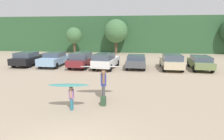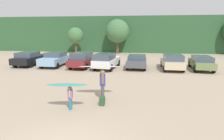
{
  "view_description": "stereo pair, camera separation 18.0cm",
  "coord_description": "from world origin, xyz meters",
  "px_view_note": "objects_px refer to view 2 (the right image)",
  "views": [
    {
      "loc": [
        2.2,
        -5.37,
        3.75
      ],
      "look_at": [
        0.37,
        8.75,
        0.91
      ],
      "focal_mm": 31.51,
      "sensor_mm": 36.0,
      "label": 1
    },
    {
      "loc": [
        2.38,
        -5.34,
        3.75
      ],
      "look_at": [
        0.37,
        8.75,
        0.91
      ],
      "focal_mm": 31.51,
      "sensor_mm": 36.0,
      "label": 2
    }
  ],
  "objects_px": {
    "parked_car_black": "(30,58)",
    "parked_car_olive_green": "(201,62)",
    "parked_car_sky_blue": "(55,59)",
    "surfboard_white": "(100,67)",
    "backpack_dropped": "(102,101)",
    "parked_car_champagne": "(172,62)",
    "person_adult": "(103,83)",
    "parked_car_white": "(106,60)",
    "parked_car_dark_gray": "(137,61)",
    "person_child": "(70,96)",
    "parked_car_maroon": "(83,60)",
    "surfboard_teal": "(67,85)"
  },
  "relations": [
    {
      "from": "parked_car_black",
      "to": "parked_car_olive_green",
      "type": "bearing_deg",
      "value": -90.23
    },
    {
      "from": "parked_car_sky_blue",
      "to": "surfboard_white",
      "type": "bearing_deg",
      "value": -143.15
    },
    {
      "from": "surfboard_white",
      "to": "backpack_dropped",
      "type": "height_order",
      "value": "surfboard_white"
    },
    {
      "from": "parked_car_champagne",
      "to": "parked_car_black",
      "type": "bearing_deg",
      "value": 89.46
    },
    {
      "from": "parked_car_olive_green",
      "to": "person_adult",
      "type": "height_order",
      "value": "person_adult"
    },
    {
      "from": "parked_car_sky_blue",
      "to": "parked_car_white",
      "type": "xyz_separation_m",
      "value": [
        5.74,
        -0.81,
        0.07
      ]
    },
    {
      "from": "parked_car_dark_gray",
      "to": "person_child",
      "type": "xyz_separation_m",
      "value": [
        -2.98,
        -11.38,
        -0.06
      ]
    },
    {
      "from": "parked_car_black",
      "to": "parked_car_sky_blue",
      "type": "relative_size",
      "value": 1.04
    },
    {
      "from": "parked_car_black",
      "to": "parked_car_dark_gray",
      "type": "distance_m",
      "value": 11.78
    },
    {
      "from": "parked_car_sky_blue",
      "to": "surfboard_white",
      "type": "height_order",
      "value": "surfboard_white"
    },
    {
      "from": "parked_car_sky_blue",
      "to": "parked_car_olive_green",
      "type": "relative_size",
      "value": 0.98
    },
    {
      "from": "parked_car_olive_green",
      "to": "surfboard_white",
      "type": "bearing_deg",
      "value": 144.14
    },
    {
      "from": "parked_car_maroon",
      "to": "person_child",
      "type": "height_order",
      "value": "parked_car_maroon"
    },
    {
      "from": "parked_car_maroon",
      "to": "surfboard_white",
      "type": "bearing_deg",
      "value": -153.04
    },
    {
      "from": "surfboard_teal",
      "to": "parked_car_champagne",
      "type": "bearing_deg",
      "value": -126.75
    },
    {
      "from": "person_adult",
      "to": "backpack_dropped",
      "type": "xyz_separation_m",
      "value": [
        0.15,
        -0.92,
        -0.72
      ]
    },
    {
      "from": "parked_car_black",
      "to": "person_adult",
      "type": "bearing_deg",
      "value": -134.09
    },
    {
      "from": "parked_car_maroon",
      "to": "parked_car_black",
      "type": "bearing_deg",
      "value": 90.98
    },
    {
      "from": "person_adult",
      "to": "backpack_dropped",
      "type": "distance_m",
      "value": 1.18
    },
    {
      "from": "parked_car_dark_gray",
      "to": "parked_car_olive_green",
      "type": "xyz_separation_m",
      "value": [
        6.26,
        -0.03,
        0.02
      ]
    },
    {
      "from": "person_adult",
      "to": "backpack_dropped",
      "type": "height_order",
      "value": "person_adult"
    },
    {
      "from": "person_child",
      "to": "surfboard_teal",
      "type": "distance_m",
      "value": 0.61
    },
    {
      "from": "person_child",
      "to": "parked_car_dark_gray",
      "type": "bearing_deg",
      "value": -115.45
    },
    {
      "from": "parked_car_olive_green",
      "to": "person_child",
      "type": "relative_size",
      "value": 3.86
    },
    {
      "from": "parked_car_black",
      "to": "parked_car_champagne",
      "type": "bearing_deg",
      "value": -91.21
    },
    {
      "from": "parked_car_maroon",
      "to": "parked_car_champagne",
      "type": "relative_size",
      "value": 1.05
    },
    {
      "from": "surfboard_white",
      "to": "backpack_dropped",
      "type": "distance_m",
      "value": 1.9
    },
    {
      "from": "parked_car_maroon",
      "to": "person_adult",
      "type": "xyz_separation_m",
      "value": [
        3.87,
        -9.33,
        0.13
      ]
    },
    {
      "from": "backpack_dropped",
      "to": "parked_car_champagne",
      "type": "bearing_deg",
      "value": 64.13
    },
    {
      "from": "person_adult",
      "to": "parked_car_black",
      "type": "bearing_deg",
      "value": -54.86
    },
    {
      "from": "parked_car_black",
      "to": "person_adult",
      "type": "distance_m",
      "value": 14.03
    },
    {
      "from": "parked_car_white",
      "to": "parked_car_champagne",
      "type": "bearing_deg",
      "value": -77.26
    },
    {
      "from": "parked_car_dark_gray",
      "to": "person_child",
      "type": "height_order",
      "value": "parked_car_dark_gray"
    },
    {
      "from": "parked_car_black",
      "to": "parked_car_maroon",
      "type": "relative_size",
      "value": 1.0
    },
    {
      "from": "parked_car_champagne",
      "to": "backpack_dropped",
      "type": "xyz_separation_m",
      "value": [
        -5.02,
        -10.36,
        -0.56
      ]
    },
    {
      "from": "parked_car_dark_gray",
      "to": "parked_car_olive_green",
      "type": "distance_m",
      "value": 6.26
    },
    {
      "from": "parked_car_sky_blue",
      "to": "surfboard_teal",
      "type": "relative_size",
      "value": 2.26
    },
    {
      "from": "surfboard_white",
      "to": "person_adult",
      "type": "bearing_deg",
      "value": 157.14
    },
    {
      "from": "parked_car_sky_blue",
      "to": "parked_car_dark_gray",
      "type": "xyz_separation_m",
      "value": [
        8.76,
        0.05,
        -0.05
      ]
    },
    {
      "from": "parked_car_sky_blue",
      "to": "surfboard_teal",
      "type": "bearing_deg",
      "value": -152.46
    },
    {
      "from": "person_adult",
      "to": "surfboard_white",
      "type": "bearing_deg",
      "value": -26.55
    },
    {
      "from": "parked_car_maroon",
      "to": "parked_car_champagne",
      "type": "xyz_separation_m",
      "value": [
        9.04,
        0.11,
        -0.02
      ]
    },
    {
      "from": "parked_car_maroon",
      "to": "parked_car_white",
      "type": "bearing_deg",
      "value": -95.5
    },
    {
      "from": "parked_car_olive_green",
      "to": "backpack_dropped",
      "type": "relative_size",
      "value": 10.13
    },
    {
      "from": "parked_car_maroon",
      "to": "parked_car_olive_green",
      "type": "bearing_deg",
      "value": -83.3
    },
    {
      "from": "parked_car_black",
      "to": "person_child",
      "type": "bearing_deg",
      "value": -142.37
    },
    {
      "from": "surfboard_teal",
      "to": "backpack_dropped",
      "type": "xyz_separation_m",
      "value": [
        1.5,
        0.87,
        -1.03
      ]
    },
    {
      "from": "parked_car_maroon",
      "to": "parked_car_sky_blue",
      "type": "bearing_deg",
      "value": 88.98
    },
    {
      "from": "person_child",
      "to": "surfboard_white",
      "type": "xyz_separation_m",
      "value": [
        1.15,
        1.7,
        1.17
      ]
    },
    {
      "from": "parked_car_black",
      "to": "parked_car_champagne",
      "type": "height_order",
      "value": "parked_car_champagne"
    }
  ]
}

